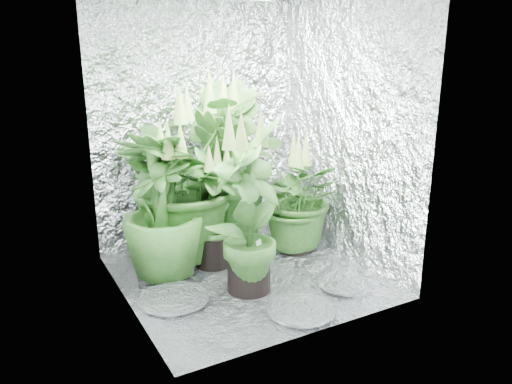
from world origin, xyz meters
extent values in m
plane|color=white|center=(0.00, 0.00, 0.00)|extent=(1.60, 1.60, 0.00)
cube|color=white|center=(0.00, 0.80, 1.00)|extent=(1.60, 0.02, 2.00)
cube|color=white|center=(0.00, -0.80, 1.00)|extent=(1.60, 0.02, 2.00)
cube|color=white|center=(-0.80, 0.00, 1.00)|extent=(0.02, 1.60, 2.00)
cube|color=white|center=(0.80, 0.00, 1.00)|extent=(0.02, 1.60, 2.00)
cylinder|color=black|center=(-0.22, 0.51, 0.14)|extent=(0.31, 0.31, 0.28)
cylinder|color=#412314|center=(-0.22, 0.51, 0.27)|extent=(0.29, 0.29, 0.03)
imported|color=#154913|center=(-0.22, 0.51, 0.62)|extent=(1.39, 1.39, 1.17)
cone|color=olive|center=(-0.22, 0.51, 1.13)|extent=(0.10, 0.10, 0.28)
cylinder|color=black|center=(-0.12, 0.28, 0.11)|extent=(0.25, 0.25, 0.22)
cylinder|color=#412314|center=(-0.12, 0.28, 0.21)|extent=(0.23, 0.23, 0.03)
imported|color=#154913|center=(-0.12, 0.28, 0.44)|extent=(0.58, 0.58, 0.82)
cone|color=olive|center=(-0.12, 0.28, 0.79)|extent=(0.08, 0.08, 0.22)
cylinder|color=black|center=(0.12, 0.54, 0.14)|extent=(0.32, 0.32, 0.28)
cylinder|color=#412314|center=(0.12, 0.54, 0.27)|extent=(0.29, 0.29, 0.03)
imported|color=#154913|center=(0.12, 0.54, 0.65)|extent=(0.86, 0.86, 1.24)
cone|color=olive|center=(0.12, 0.54, 1.20)|extent=(0.10, 0.10, 0.28)
cylinder|color=black|center=(-0.48, 0.26, 0.13)|extent=(0.29, 0.29, 0.26)
cylinder|color=#412314|center=(-0.48, 0.26, 0.24)|extent=(0.27, 0.27, 0.03)
imported|color=#154913|center=(-0.48, 0.26, 0.52)|extent=(0.77, 0.77, 0.98)
cone|color=olive|center=(-0.48, 0.26, 0.95)|extent=(0.09, 0.09, 0.26)
cylinder|color=black|center=(0.55, 0.22, 0.12)|extent=(0.27, 0.27, 0.24)
cylinder|color=#412314|center=(0.55, 0.22, 0.22)|extent=(0.25, 0.25, 0.03)
imported|color=#154913|center=(0.55, 0.22, 0.43)|extent=(0.89, 0.89, 0.81)
cone|color=olive|center=(0.55, 0.22, 0.78)|extent=(0.09, 0.09, 0.24)
cylinder|color=black|center=(-0.07, -0.19, 0.12)|extent=(0.28, 0.28, 0.25)
cylinder|color=#412314|center=(-0.07, -0.19, 0.23)|extent=(0.25, 0.25, 0.03)
imported|color=#154913|center=(-0.07, -0.19, 0.57)|extent=(0.78, 0.78, 1.08)
cone|color=olive|center=(-0.07, -0.19, 1.06)|extent=(0.09, 0.09, 0.25)
cylinder|color=black|center=(0.64, 0.44, 0.04)|extent=(0.13, 0.13, 0.07)
cylinder|color=black|center=(0.64, 0.44, 0.18)|extent=(0.10, 0.10, 0.09)
cylinder|color=#4C4C51|center=(0.59, 0.44, 0.18)|extent=(0.03, 0.27, 0.27)
torus|color=#4C4C51|center=(0.59, 0.44, 0.18)|extent=(0.03, 0.28, 0.28)
cube|color=white|center=(-0.01, -0.22, 0.30)|extent=(0.05, 0.04, 0.08)
camera|label=1|loc=(-1.44, -2.75, 1.50)|focal=35.00mm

